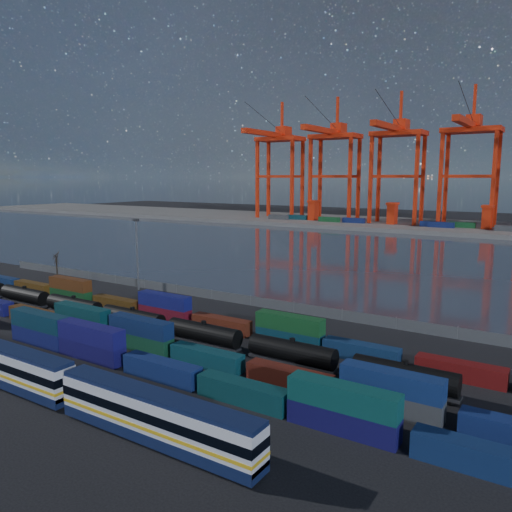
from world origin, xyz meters
The scene contains 14 objects.
ground centered at (0.00, 0.00, 0.00)m, with size 700.00×700.00×0.00m, color black.
harbor_water centered at (0.00, 105.00, 0.01)m, with size 700.00×700.00×0.00m, color #2E3543.
far_quay centered at (0.00, 210.00, 1.00)m, with size 700.00×70.00×2.00m, color #514F4C.
passenger_train centered at (-4.69, -21.67, 2.60)m, with size 76.45×3.02×5.18m.
container_row_south centered at (4.88, -9.76, 2.13)m, with size 139.75×2.40×5.10m.
container_row_mid centered at (11.81, -3.10, 1.76)m, with size 140.44×2.32×4.93m.
container_row_north centered at (-8.22, 10.87, 1.73)m, with size 140.48×2.28×4.85m.
tanker_string centered at (-15.70, 3.20, 2.04)m, with size 121.72×2.84×4.06m.
waterfront_fence centered at (0.00, 28.00, 1.00)m, with size 160.12×0.12×2.20m.
bare_tree centered at (-57.75, 24.32, 3.50)m, with size 1.82×1.87×7.13m.
yard_light_mast centered at (-30.00, 26.00, 9.30)m, with size 1.60×0.40×16.60m.
gantry_cranes centered at (-7.50, 203.16, 42.53)m, with size 201.68×51.23×69.38m.
quay_containers centered at (-11.00, 195.46, 3.30)m, with size 172.58×10.99×2.60m.
straddle_carriers centered at (-2.50, 200.00, 7.82)m, with size 140.00×7.00×11.10m.
Camera 1 is at (54.30, -55.02, 25.97)m, focal length 35.00 mm.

